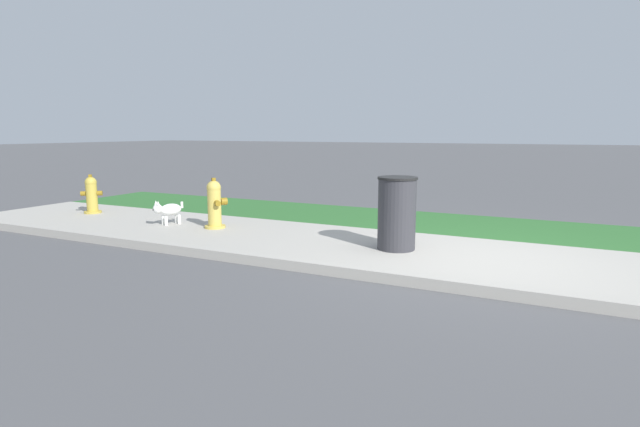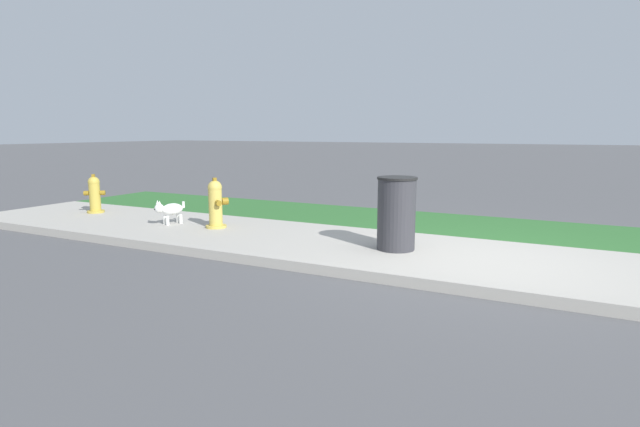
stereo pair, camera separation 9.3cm
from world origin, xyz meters
The scene contains 8 objects.
ground_plane centered at (0.00, 0.00, 0.00)m, with size 120.00×120.00×0.00m, color #515154.
sidewalk_pavement centered at (0.00, 0.00, 0.01)m, with size 18.00×2.55×0.01m, color #ADA89E.
grass_verge centered at (0.00, 2.33, 0.00)m, with size 18.00×2.12×0.01m, color #2D662D.
street_curb centered at (0.00, -1.35, 0.06)m, with size 18.00×0.16×0.12m, color #ADA89E.
fire_hydrant_far_end centered at (-4.16, 0.22, 0.40)m, with size 0.38×0.38×0.83m.
fire_hydrant_near_corner centered at (-7.22, 0.39, 0.36)m, with size 0.36×0.35×0.75m.
small_white_dog centered at (-5.05, 0.11, 0.26)m, with size 0.33×0.50×0.44m.
trash_bin centered at (-1.06, 0.10, 0.49)m, with size 0.53×0.53×0.98m.
Camera 1 is at (0.89, -6.21, 1.57)m, focal length 28.00 mm.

